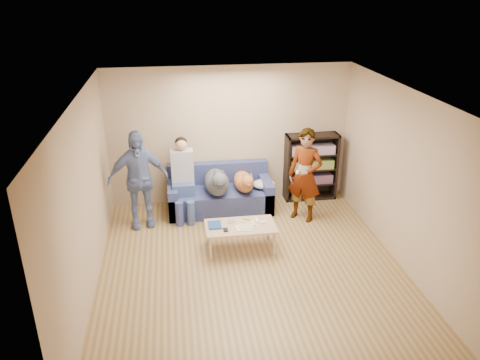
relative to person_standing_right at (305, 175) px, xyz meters
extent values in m
plane|color=olive|center=(-1.19, -1.49, -0.84)|extent=(5.00, 5.00, 0.00)
plane|color=white|center=(-1.19, -1.49, 1.76)|extent=(5.00, 5.00, 0.00)
plane|color=tan|center=(-1.19, 1.01, 0.46)|extent=(4.50, 0.00, 4.50)
plane|color=tan|center=(-1.19, -3.99, 0.46)|extent=(4.50, 0.00, 4.50)
plane|color=tan|center=(-3.44, -1.49, 0.46)|extent=(0.00, 5.00, 5.00)
plane|color=tan|center=(1.06, -1.49, 0.46)|extent=(0.00, 5.00, 5.00)
ellipsoid|color=#A5A5A9|center=(-0.63, 0.49, -0.34)|extent=(0.42, 0.36, 0.15)
imported|color=gray|center=(0.00, 0.00, 0.00)|extent=(0.73, 0.69, 1.68)
imported|color=#687AA7|center=(-2.86, 0.19, 0.03)|extent=(1.07, 0.58, 1.73)
cube|color=white|center=(-0.20, -0.20, 0.16)|extent=(0.07, 0.12, 0.03)
cube|color=navy|center=(-1.67, -0.81, -0.41)|extent=(0.20, 0.26, 0.03)
cube|color=white|center=(-1.22, -0.96, -0.41)|extent=(0.26, 0.20, 0.02)
cube|color=beige|center=(-1.19, -0.94, -0.40)|extent=(0.22, 0.17, 0.01)
cube|color=silver|center=(-1.39, -0.74, -0.39)|extent=(0.11, 0.06, 0.05)
cube|color=white|center=(-0.99, -0.76, -0.40)|extent=(0.04, 0.13, 0.03)
cube|color=silver|center=(-0.91, -0.84, -0.40)|extent=(0.09, 0.06, 0.03)
cylinder|color=white|center=(-1.07, -0.88, -0.41)|extent=(0.07, 0.07, 0.02)
cylinder|color=white|center=(-1.07, -0.80, -0.41)|extent=(0.07, 0.07, 0.02)
cylinder|color=#C07D1B|center=(-1.29, -1.02, -0.41)|extent=(0.13, 0.06, 0.01)
cylinder|color=black|center=(-1.15, -0.68, -0.41)|extent=(0.13, 0.08, 0.01)
cube|color=black|center=(-1.52, -0.98, -0.41)|extent=(0.07, 0.12, 0.02)
cube|color=#515B93|center=(-1.44, 0.56, -0.63)|extent=(1.90, 0.85, 0.42)
cube|color=#515B93|center=(-1.44, 0.90, -0.22)|extent=(1.90, 0.18, 0.40)
cube|color=#515B93|center=(-2.30, 0.56, -0.55)|extent=(0.18, 0.85, 0.58)
cube|color=#515B93|center=(-0.58, 0.56, -0.55)|extent=(0.18, 0.85, 0.58)
cube|color=#3D5A87|center=(-2.10, 0.48, -0.31)|extent=(0.40, 0.38, 0.22)
cylinder|color=#3A4480|center=(-2.20, 0.06, -0.63)|extent=(0.14, 0.14, 0.47)
cylinder|color=#456197|center=(-2.00, 0.06, -0.63)|extent=(0.14, 0.14, 0.47)
cube|color=#A9AAAE|center=(-2.10, 0.58, 0.08)|extent=(0.40, 0.24, 0.58)
sphere|color=tan|center=(-2.10, 0.58, 0.48)|extent=(0.21, 0.21, 0.21)
ellipsoid|color=black|center=(-2.10, 0.61, 0.51)|extent=(0.22, 0.22, 0.19)
ellipsoid|color=#4F5159|center=(-1.50, 0.47, -0.23)|extent=(0.44, 0.92, 0.38)
sphere|color=#4D5057|center=(-1.50, 0.14, -0.14)|extent=(0.33, 0.33, 0.33)
sphere|color=#52535D|center=(-1.50, -0.03, 0.02)|extent=(0.27, 0.27, 0.27)
cube|color=black|center=(-1.50, -0.16, -0.02)|extent=(0.08, 0.13, 0.08)
cone|color=#53575E|center=(-1.57, -0.01, 0.16)|extent=(0.08, 0.08, 0.13)
cone|color=#4E4E58|center=(-1.44, -0.01, 0.16)|extent=(0.08, 0.08, 0.13)
cylinder|color=#45474E|center=(-1.50, 0.89, -0.27)|extent=(0.05, 0.30, 0.18)
ellipsoid|color=#A85433|center=(-1.01, 0.50, -0.26)|extent=(0.35, 0.74, 0.31)
sphere|color=#C97B3D|center=(-1.01, 0.20, -0.19)|extent=(0.27, 0.27, 0.27)
sphere|color=#B35D36|center=(-1.01, 0.04, -0.07)|extent=(0.21, 0.21, 0.21)
cube|color=#57321E|center=(-1.01, -0.08, -0.10)|extent=(0.07, 0.10, 0.06)
cone|color=#AE7835|center=(-1.07, 0.06, 0.04)|extent=(0.07, 0.07, 0.10)
cone|color=#AF7B35|center=(-0.94, 0.06, 0.04)|extent=(0.07, 0.07, 0.10)
cylinder|color=#B15A36|center=(-1.01, 0.89, -0.30)|extent=(0.04, 0.24, 0.14)
cube|color=tan|center=(-1.27, -0.86, -0.44)|extent=(1.10, 0.60, 0.04)
cylinder|color=tan|center=(-1.77, -1.11, -0.65)|extent=(0.05, 0.05, 0.38)
cylinder|color=tan|center=(-0.77, -1.11, -0.65)|extent=(0.05, 0.05, 0.38)
cylinder|color=tan|center=(-1.77, -0.61, -0.65)|extent=(0.05, 0.05, 0.38)
cylinder|color=tan|center=(-0.77, -0.61, -0.65)|extent=(0.05, 0.05, 0.38)
cube|color=black|center=(-0.12, 0.83, -0.19)|extent=(0.04, 0.34, 1.30)
cube|color=black|center=(0.84, 0.83, -0.19)|extent=(0.04, 0.34, 1.30)
cube|color=black|center=(0.36, 0.83, 0.44)|extent=(1.00, 0.34, 0.04)
cube|color=black|center=(0.36, 0.83, -0.82)|extent=(1.00, 0.34, 0.04)
cube|color=black|center=(0.36, 0.99, -0.19)|extent=(1.00, 0.02, 1.30)
cube|color=black|center=(0.36, 0.83, -0.52)|extent=(0.94, 0.32, 0.03)
cube|color=black|center=(0.36, 0.83, -0.22)|extent=(0.94, 0.32, 0.02)
cube|color=black|center=(0.36, 0.83, 0.08)|extent=(0.94, 0.32, 0.02)
cube|color=#B23333|center=(0.36, 0.81, -0.42)|extent=(0.84, 0.24, 0.17)
cube|color=gold|center=(0.36, 0.81, -0.12)|extent=(0.84, 0.24, 0.17)
cube|color=#994C99|center=(0.36, 0.81, 0.18)|extent=(0.84, 0.24, 0.17)
camera|label=1|loc=(-2.23, -7.26, 3.15)|focal=35.00mm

